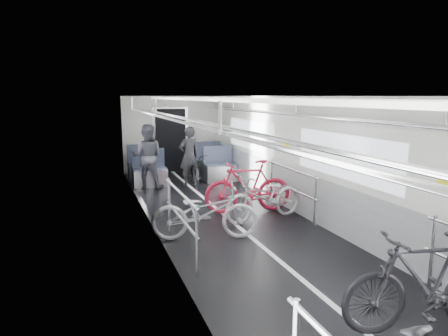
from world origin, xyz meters
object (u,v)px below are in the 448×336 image
object	(u,v)px
bike_left_far	(205,212)
bike_right_far	(248,187)
bike_right_near	(426,282)
bike_aisle	(194,169)
bike_right_mid	(265,197)
person_standing	(189,156)
person_seated	(147,156)

from	to	relation	value
bike_left_far	bike_right_far	distance (m)	1.78
bike_right_near	bike_aisle	distance (m)	7.49
bike_right_mid	bike_right_far	xyz separation A→B (m)	(-0.11, 0.60, 0.08)
bike_aisle	person_standing	world-z (taller)	person_standing
bike_right_far	bike_aisle	size ratio (longest dim) A/B	1.09
person_standing	bike_right_mid	bearing A→B (deg)	84.15
bike_right_near	person_standing	xyz separation A→B (m)	(-0.54, 7.48, 0.26)
bike_aisle	person_standing	xyz separation A→B (m)	(-0.14, 0.00, 0.36)
person_standing	person_seated	size ratio (longest dim) A/B	0.95
bike_right_far	bike_right_near	bearing A→B (deg)	8.16
person_standing	bike_right_far	bearing A→B (deg)	84.03
bike_right_far	bike_right_mid	bearing A→B (deg)	17.91
bike_right_far	person_seated	world-z (taller)	person_seated
bike_right_far	person_seated	xyz separation A→B (m)	(-1.61, 2.95, 0.29)
bike_left_far	bike_right_mid	distance (m)	1.54
bike_right_far	bike_aisle	distance (m)	2.95
bike_right_near	bike_right_far	xyz separation A→B (m)	(-0.05, 4.56, 0.01)
bike_right_near	bike_right_far	world-z (taller)	bike_right_far
bike_right_near	bike_right_far	size ratio (longest dim) A/B	0.98
bike_right_near	bike_aisle	xyz separation A→B (m)	(-0.40, 7.48, -0.10)
bike_right_far	person_standing	size ratio (longest dim) A/B	1.15
bike_right_mid	person_standing	size ratio (longest dim) A/B	1.11
bike_right_near	person_standing	world-z (taller)	person_standing
bike_right_near	person_standing	size ratio (longest dim) A/B	1.13
bike_left_far	bike_right_far	bearing A→B (deg)	-32.81
bike_left_far	bike_right_far	size ratio (longest dim) A/B	0.98
bike_left_far	bike_aisle	bearing A→B (deg)	1.19
bike_right_mid	person_standing	distance (m)	3.59
bike_left_far	bike_right_mid	bearing A→B (deg)	-52.27
bike_right_near	bike_right_mid	bearing A→B (deg)	-169.31
bike_left_far	bike_right_far	world-z (taller)	bike_right_far
bike_right_near	bike_left_far	bearing A→B (deg)	-146.46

